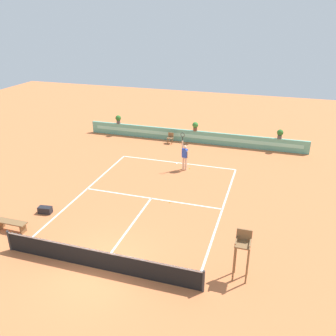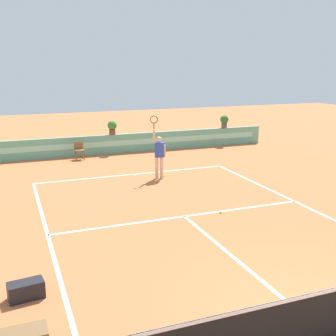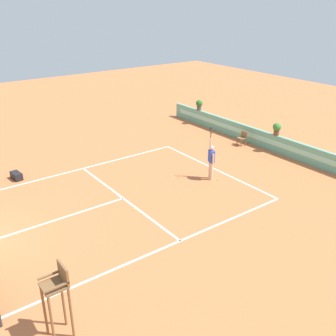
# 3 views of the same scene
# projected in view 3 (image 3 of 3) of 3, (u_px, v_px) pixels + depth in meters

# --- Properties ---
(ground_plane) EXTENTS (60.00, 60.00, 0.00)m
(ground_plane) POSITION_uv_depth(u_px,v_px,m) (115.00, 201.00, 17.04)
(ground_plane) COLOR #C66B3D
(court_lines) EXTENTS (8.32, 11.94, 0.01)m
(court_lines) POSITION_uv_depth(u_px,v_px,m) (129.00, 196.00, 17.42)
(court_lines) COLOR white
(court_lines) RESTS_ON ground
(back_wall_barrier) EXTENTS (18.00, 0.21, 1.00)m
(back_wall_barrier) POSITION_uv_depth(u_px,v_px,m) (272.00, 142.00, 22.48)
(back_wall_barrier) COLOR #60A88E
(back_wall_barrier) RESTS_ON ground
(umpire_chair) EXTENTS (0.60, 0.60, 2.14)m
(umpire_chair) POSITION_uv_depth(u_px,v_px,m) (58.00, 294.00, 9.75)
(umpire_chair) COLOR brown
(umpire_chair) RESTS_ON ground
(ball_kid_chair) EXTENTS (0.44, 0.44, 0.85)m
(ball_kid_chair) POSITION_uv_depth(u_px,v_px,m) (242.00, 138.00, 23.32)
(ball_kid_chair) COLOR brown
(ball_kid_chair) RESTS_ON ground
(gear_bag) EXTENTS (0.74, 0.45, 0.36)m
(gear_bag) POSITION_uv_depth(u_px,v_px,m) (16.00, 176.00, 19.01)
(gear_bag) COLOR black
(gear_bag) RESTS_ON ground
(tennis_player) EXTENTS (0.59, 0.33, 2.58)m
(tennis_player) POSITION_uv_depth(u_px,v_px,m) (211.00, 159.00, 18.70)
(tennis_player) COLOR beige
(tennis_player) RESTS_ON ground
(tennis_ball_near_baseline) EXTENTS (0.07, 0.07, 0.07)m
(tennis_ball_near_baseline) POSITION_uv_depth(u_px,v_px,m) (134.00, 209.00, 16.28)
(tennis_ball_near_baseline) COLOR #CCE033
(tennis_ball_near_baseline) RESTS_ON ground
(tennis_ball_mid_court) EXTENTS (0.07, 0.07, 0.07)m
(tennis_ball_mid_court) POSITION_uv_depth(u_px,v_px,m) (218.00, 179.00, 18.99)
(tennis_ball_mid_court) COLOR #CCE033
(tennis_ball_mid_court) RESTS_ON ground
(potted_plant_far_left) EXTENTS (0.48, 0.48, 0.72)m
(potted_plant_far_left) POSITION_uv_depth(u_px,v_px,m) (199.00, 104.00, 26.94)
(potted_plant_far_left) COLOR #514C47
(potted_plant_far_left) RESTS_ON back_wall_barrier
(potted_plant_centre) EXTENTS (0.48, 0.48, 0.72)m
(potted_plant_centre) POSITION_uv_depth(u_px,v_px,m) (277.00, 128.00, 21.97)
(potted_plant_centre) COLOR brown
(potted_plant_centre) RESTS_ON back_wall_barrier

